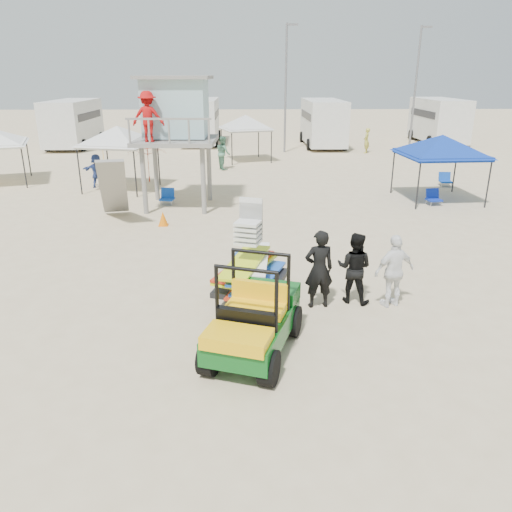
{
  "coord_description": "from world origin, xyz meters",
  "views": [
    {
      "loc": [
        0.26,
        -7.15,
        5.02
      ],
      "look_at": [
        0.5,
        3.0,
        1.3
      ],
      "focal_mm": 35.0,
      "sensor_mm": 36.0,
      "label": 1
    }
  ],
  "objects_px": {
    "man_left": "(319,269)",
    "canopy_blue": "(443,138)",
    "lifeguard_tower": "(173,113)",
    "utility_cart": "(253,312)",
    "surf_trailer": "(251,266)"
  },
  "relations": [
    {
      "from": "man_left",
      "to": "canopy_blue",
      "type": "bearing_deg",
      "value": -130.26
    },
    {
      "from": "lifeguard_tower",
      "to": "canopy_blue",
      "type": "relative_size",
      "value": 1.51
    },
    {
      "from": "utility_cart",
      "to": "lifeguard_tower",
      "type": "height_order",
      "value": "lifeguard_tower"
    },
    {
      "from": "lifeguard_tower",
      "to": "utility_cart",
      "type": "bearing_deg",
      "value": -76.11
    },
    {
      "from": "utility_cart",
      "to": "man_left",
      "type": "xyz_separation_m",
      "value": [
        1.52,
        2.03,
        0.03
      ]
    },
    {
      "from": "man_left",
      "to": "lifeguard_tower",
      "type": "relative_size",
      "value": 0.38
    },
    {
      "from": "surf_trailer",
      "to": "lifeguard_tower",
      "type": "height_order",
      "value": "lifeguard_tower"
    },
    {
      "from": "lifeguard_tower",
      "to": "canopy_blue",
      "type": "distance_m",
      "value": 10.82
    },
    {
      "from": "surf_trailer",
      "to": "lifeguard_tower",
      "type": "bearing_deg",
      "value": 107.3
    },
    {
      "from": "surf_trailer",
      "to": "man_left",
      "type": "distance_m",
      "value": 1.55
    },
    {
      "from": "surf_trailer",
      "to": "lifeguard_tower",
      "type": "distance_m",
      "value": 9.89
    },
    {
      "from": "utility_cart",
      "to": "man_left",
      "type": "distance_m",
      "value": 2.54
    },
    {
      "from": "canopy_blue",
      "to": "surf_trailer",
      "type": "bearing_deg",
      "value": -128.96
    },
    {
      "from": "utility_cart",
      "to": "lifeguard_tower",
      "type": "xyz_separation_m",
      "value": [
        -2.82,
        11.41,
        2.73
      ]
    },
    {
      "from": "man_left",
      "to": "surf_trailer",
      "type": "bearing_deg",
      "value": -19.06
    }
  ]
}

